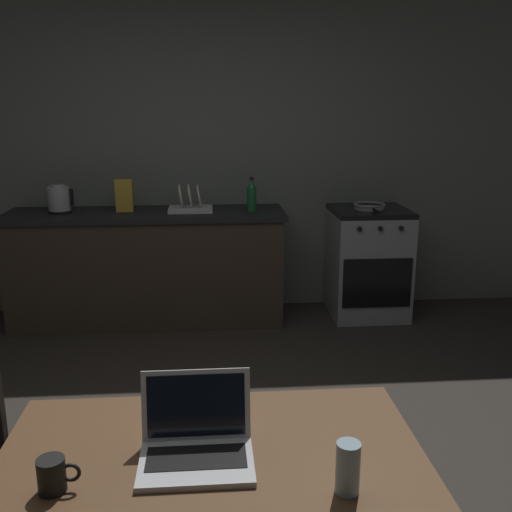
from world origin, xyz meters
TOP-DOWN VIEW (x-y plane):
  - ground_plane at (0.00, 0.00)m, footprint 12.00×12.00m
  - back_wall at (0.30, 2.51)m, footprint 6.40×0.10m
  - kitchen_counter at (-0.47, 2.16)m, footprint 2.16×0.64m
  - stove_oven at (1.31, 2.16)m, footprint 0.60×0.62m
  - dining_table at (0.02, -0.93)m, footprint 1.24×0.81m
  - laptop at (-0.03, -0.91)m, footprint 0.32×0.26m
  - electric_kettle at (-1.12, 2.16)m, footprint 0.19×0.17m
  - bottle at (0.36, 2.11)m, footprint 0.07×0.07m
  - frying_pan at (1.30, 2.13)m, footprint 0.25×0.43m
  - coffee_mug at (-0.40, -1.03)m, footprint 0.11×0.07m
  - drinking_glass at (0.37, -1.10)m, footprint 0.06×0.06m
  - cereal_box at (-0.63, 2.18)m, footprint 0.13×0.05m
  - dish_rack at (-0.12, 2.16)m, footprint 0.34×0.26m

SIDE VIEW (x-z plane):
  - ground_plane at x=0.00m, z-range 0.00..0.00m
  - stove_oven at x=1.31m, z-range 0.00..0.89m
  - kitchen_counter at x=-0.47m, z-range 0.00..0.89m
  - dining_table at x=0.02m, z-range 0.29..1.00m
  - laptop at x=-0.03m, z-range 0.65..0.87m
  - coffee_mug at x=-0.40m, z-range 0.72..0.81m
  - drinking_glass at x=0.37m, z-range 0.71..0.86m
  - frying_pan at x=1.30m, z-range 0.89..0.93m
  - dish_rack at x=-0.12m, z-range 0.83..1.04m
  - electric_kettle at x=-1.12m, z-range 0.88..1.10m
  - bottle at x=0.36m, z-range 0.88..1.15m
  - cereal_box at x=-0.63m, z-range 0.89..1.14m
  - back_wall at x=0.30m, z-range 0.00..2.84m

